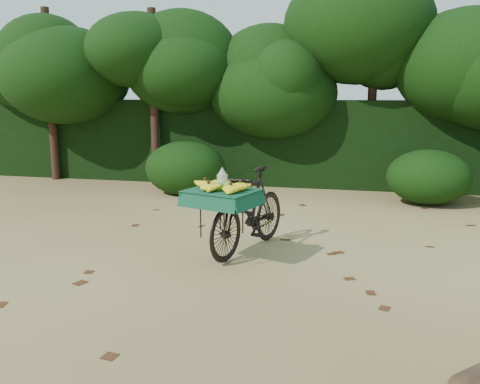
# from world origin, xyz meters

# --- Properties ---
(ground) EXTENTS (80.00, 80.00, 0.00)m
(ground) POSITION_xyz_m (0.00, 0.00, 0.00)
(ground) COLOR tan
(ground) RESTS_ON ground
(vendor_bicycle) EXTENTS (1.13, 1.87, 1.04)m
(vendor_bicycle) POSITION_xyz_m (-0.99, 0.92, 0.53)
(vendor_bicycle) COLOR black
(vendor_bicycle) RESTS_ON ground
(hedge_backdrop) EXTENTS (26.00, 1.80, 1.80)m
(hedge_backdrop) POSITION_xyz_m (0.00, 6.30, 0.90)
(hedge_backdrop) COLOR black
(hedge_backdrop) RESTS_ON ground
(tree_row) EXTENTS (14.50, 2.00, 4.00)m
(tree_row) POSITION_xyz_m (-0.65, 5.50, 2.00)
(tree_row) COLOR black
(tree_row) RESTS_ON ground
(bush_clumps) EXTENTS (8.80, 1.70, 0.90)m
(bush_clumps) POSITION_xyz_m (0.50, 4.30, 0.45)
(bush_clumps) COLOR black
(bush_clumps) RESTS_ON ground
(leaf_litter) EXTENTS (7.00, 7.30, 0.01)m
(leaf_litter) POSITION_xyz_m (0.00, 0.65, 0.01)
(leaf_litter) COLOR #482713
(leaf_litter) RESTS_ON ground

